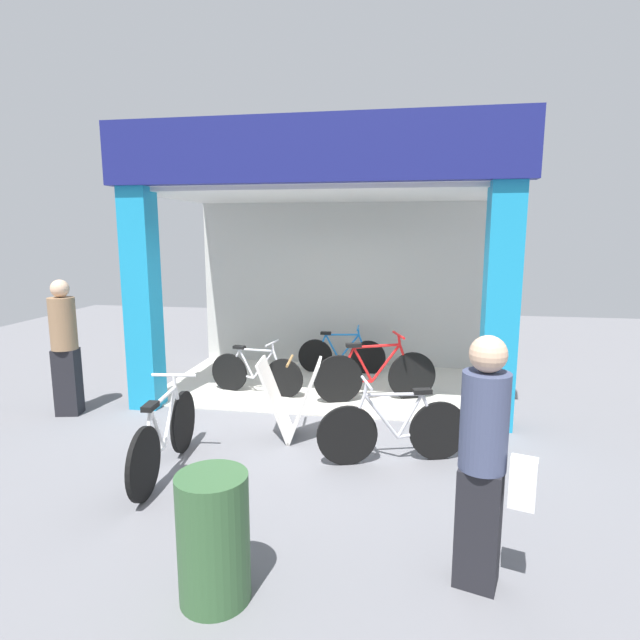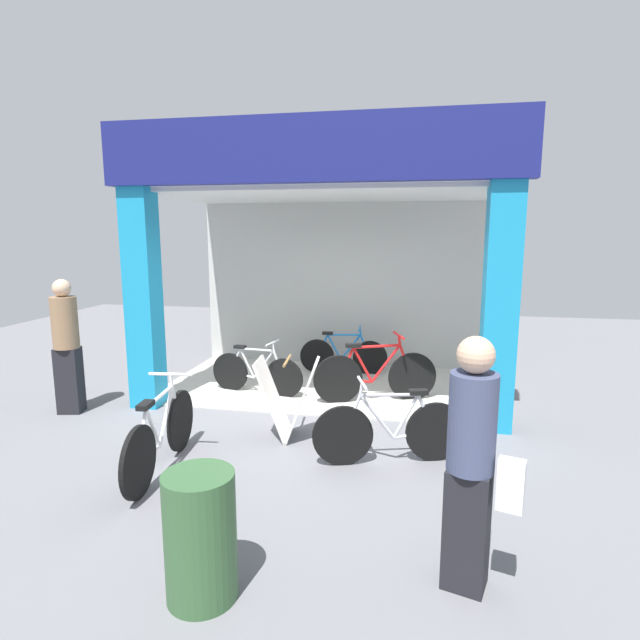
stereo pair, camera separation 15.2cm
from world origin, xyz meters
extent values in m
plane|color=slate|center=(0.00, 0.00, 0.00)|extent=(17.85, 17.85, 0.00)
cube|color=beige|center=(0.00, 1.36, 0.01)|extent=(4.93, 2.71, 0.02)
cube|color=#B7B7B2|center=(0.00, 2.71, 1.46)|extent=(4.93, 0.12, 2.93)
cube|color=#198CBF|center=(-2.27, 0.00, 1.46)|extent=(0.38, 0.36, 2.93)
cube|color=#198CBF|center=(2.27, 0.00, 1.46)|extent=(0.38, 0.36, 2.93)
cube|color=navy|center=(0.00, -0.15, 3.31)|extent=(5.13, 0.20, 0.77)
cube|color=silver|center=(0.00, 1.36, 2.90)|extent=(4.93, 2.71, 0.06)
cylinder|color=black|center=(0.28, 0.54, 0.34)|extent=(0.67, 0.26, 0.69)
cylinder|color=black|center=(1.29, 0.88, 0.34)|extent=(0.67, 0.26, 0.69)
cylinder|color=red|center=(0.52, 0.62, 0.32)|extent=(0.45, 0.18, 0.09)
cylinder|color=red|center=(0.61, 0.65, 0.54)|extent=(0.30, 0.13, 0.52)
cylinder|color=red|center=(0.92, 0.76, 0.55)|extent=(0.41, 0.17, 0.54)
cylinder|color=red|center=(0.79, 0.71, 0.80)|extent=(0.64, 0.25, 0.05)
cylinder|color=red|center=(0.39, 0.58, 0.57)|extent=(0.23, 0.11, 0.46)
cylinder|color=red|center=(1.19, 0.85, 0.58)|extent=(0.21, 0.10, 0.48)
cylinder|color=red|center=(1.10, 0.82, 0.88)|extent=(0.07, 0.05, 0.14)
cylinder|color=red|center=(1.09, 0.81, 0.95)|extent=(0.19, 0.47, 0.03)
cube|color=black|center=(0.48, 0.61, 0.82)|extent=(0.23, 0.17, 0.05)
cylinder|color=black|center=(-1.40, 0.82, 0.29)|extent=(0.57, 0.15, 0.58)
cylinder|color=black|center=(-0.52, 0.65, 0.29)|extent=(0.57, 0.15, 0.58)
cylinder|color=silver|center=(-1.19, 0.78, 0.27)|extent=(0.39, 0.10, 0.07)
cylinder|color=silver|center=(-1.11, 0.77, 0.46)|extent=(0.25, 0.08, 0.43)
cylinder|color=silver|center=(-0.84, 0.71, 0.46)|extent=(0.35, 0.10, 0.45)
cylinder|color=silver|center=(-0.95, 0.74, 0.67)|extent=(0.55, 0.13, 0.05)
cylinder|color=silver|center=(-1.30, 0.80, 0.48)|extent=(0.19, 0.07, 0.39)
cylinder|color=silver|center=(-0.61, 0.67, 0.48)|extent=(0.18, 0.06, 0.40)
cylinder|color=silver|center=(-0.69, 0.69, 0.74)|extent=(0.05, 0.04, 0.12)
cylinder|color=silver|center=(-0.70, 0.69, 0.79)|extent=(0.10, 0.40, 0.03)
cube|color=black|center=(-1.22, 0.79, 0.69)|extent=(0.19, 0.12, 0.04)
cylinder|color=black|center=(-0.31, 2.04, 0.29)|extent=(0.58, 0.07, 0.58)
cylinder|color=black|center=(0.58, 2.08, 0.29)|extent=(0.58, 0.07, 0.58)
cylinder|color=blue|center=(-0.10, 2.05, 0.27)|extent=(0.39, 0.05, 0.07)
cylinder|color=blue|center=(-0.02, 2.05, 0.45)|extent=(0.25, 0.04, 0.43)
cylinder|color=blue|center=(0.26, 2.06, 0.46)|extent=(0.36, 0.05, 0.45)
cylinder|color=blue|center=(0.15, 2.06, 0.67)|extent=(0.56, 0.06, 0.05)
cylinder|color=blue|center=(-0.21, 2.04, 0.48)|extent=(0.19, 0.04, 0.39)
cylinder|color=blue|center=(0.49, 2.07, 0.48)|extent=(0.17, 0.04, 0.40)
cylinder|color=blue|center=(0.41, 2.07, 0.74)|extent=(0.05, 0.03, 0.12)
cylinder|color=blue|center=(0.40, 2.07, 0.79)|extent=(0.05, 0.40, 0.03)
cube|color=black|center=(-0.13, 2.04, 0.69)|extent=(0.18, 0.10, 0.04)
cylinder|color=black|center=(-1.08, -2.29, 0.33)|extent=(0.10, 0.66, 0.66)
cylinder|color=black|center=(-1.18, -1.28, 0.33)|extent=(0.10, 0.66, 0.66)
cylinder|color=white|center=(-1.10, -2.05, 0.31)|extent=(0.08, 0.45, 0.09)
cylinder|color=white|center=(-1.11, -1.96, 0.52)|extent=(0.06, 0.29, 0.50)
cylinder|color=white|center=(-1.14, -1.65, 0.53)|extent=(0.07, 0.41, 0.52)
cylinder|color=white|center=(-1.13, -1.77, 0.77)|extent=(0.09, 0.64, 0.05)
cylinder|color=white|center=(-1.09, -2.18, 0.55)|extent=(0.06, 0.22, 0.44)
cylinder|color=white|center=(-1.17, -1.38, 0.55)|extent=(0.05, 0.20, 0.46)
cylinder|color=white|center=(-1.16, -1.47, 0.84)|extent=(0.04, 0.06, 0.14)
cylinder|color=white|center=(-1.16, -1.48, 0.91)|extent=(0.46, 0.07, 0.03)
cube|color=black|center=(-1.10, -2.09, 0.79)|extent=(0.12, 0.21, 0.05)
cylinder|color=black|center=(1.54, -1.04, 0.31)|extent=(0.61, 0.22, 0.63)
cylinder|color=black|center=(0.62, -1.32, 0.31)|extent=(0.61, 0.22, 0.63)
cylinder|color=silver|center=(1.33, -1.10, 0.29)|extent=(0.41, 0.16, 0.08)
cylinder|color=silver|center=(1.24, -1.13, 0.49)|extent=(0.27, 0.11, 0.47)
cylinder|color=silver|center=(0.96, -1.22, 0.50)|extent=(0.38, 0.14, 0.49)
cylinder|color=silver|center=(1.07, -1.18, 0.73)|extent=(0.59, 0.21, 0.05)
cylinder|color=silver|center=(1.44, -1.07, 0.52)|extent=(0.21, 0.09, 0.42)
cylinder|color=silver|center=(0.71, -1.29, 0.53)|extent=(0.19, 0.09, 0.44)
cylinder|color=silver|center=(0.79, -1.27, 0.80)|extent=(0.06, 0.05, 0.13)
cylinder|color=silver|center=(0.80, -1.26, 0.86)|extent=(0.16, 0.43, 0.03)
cube|color=black|center=(1.36, -1.09, 0.75)|extent=(0.21, 0.15, 0.05)
cube|color=silver|center=(-0.28, -0.75, 0.46)|extent=(0.41, 0.52, 0.93)
cube|color=silver|center=(0.06, -0.72, 0.46)|extent=(0.41, 0.52, 0.93)
cylinder|color=olive|center=(-0.11, -0.74, 0.92)|extent=(0.08, 0.49, 0.03)
cube|color=black|center=(1.68, -2.95, 0.42)|extent=(0.33, 0.31, 0.83)
cylinder|color=#3F4766|center=(1.68, -2.95, 1.15)|extent=(0.38, 0.38, 0.65)
sphere|color=#D8AD8C|center=(1.68, -2.95, 1.60)|extent=(0.24, 0.24, 0.24)
cube|color=white|center=(1.93, -3.02, 0.79)|extent=(0.18, 0.14, 0.34)
cube|color=black|center=(-3.14, -0.45, 0.44)|extent=(0.33, 0.30, 0.87)
cylinder|color=#8C6B4C|center=(-3.14, -0.45, 1.21)|extent=(0.38, 0.38, 0.67)
sphere|color=#D8AD8C|center=(-3.14, -0.45, 1.65)|extent=(0.23, 0.23, 0.23)
cylinder|color=#335933|center=(-0.01, -3.38, 0.43)|extent=(0.46, 0.46, 0.85)
camera|label=1|loc=(1.15, -6.18, 2.35)|focal=28.48mm
camera|label=2|loc=(1.30, -6.15, 2.35)|focal=28.48mm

